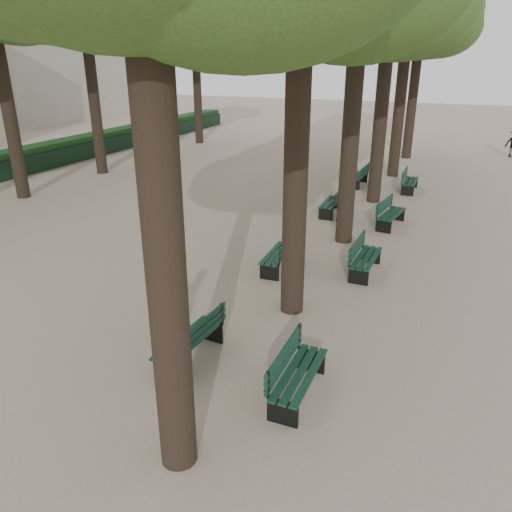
% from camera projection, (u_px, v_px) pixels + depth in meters
% --- Properties ---
extents(ground, '(120.00, 120.00, 0.00)m').
position_uv_depth(ground, '(166.00, 363.00, 9.56)').
color(ground, tan).
rests_on(ground, ground).
extents(tree_central_4, '(6.00, 6.00, 9.95)m').
position_uv_depth(tree_central_4, '(411.00, 1.00, 21.51)').
color(tree_central_4, '#33261C').
rests_on(tree_central_4, ground).
extents(tree_central_5, '(6.00, 6.00, 9.95)m').
position_uv_depth(tree_central_5, '(423.00, 10.00, 25.78)').
color(tree_central_5, '#33261C').
rests_on(tree_central_5, ground).
extents(tree_far_4, '(6.00, 6.00, 10.45)m').
position_uv_depth(tree_far_4, '(147.00, 0.00, 26.21)').
color(tree_far_4, '#33261C').
rests_on(tree_far_4, ground).
extents(tree_far_5, '(6.00, 6.00, 10.45)m').
position_uv_depth(tree_far_5, '(194.00, 8.00, 30.48)').
color(tree_far_5, '#33261C').
rests_on(tree_far_5, ground).
extents(bench_left_0, '(0.69, 1.83, 0.92)m').
position_uv_depth(bench_left_0, '(190.00, 348.00, 9.57)').
color(bench_left_0, black).
rests_on(bench_left_0, ground).
extents(bench_left_1, '(0.67, 1.83, 0.92)m').
position_uv_depth(bench_left_1, '(278.00, 259.00, 13.69)').
color(bench_left_1, black).
rests_on(bench_left_1, ground).
extents(bench_left_2, '(0.62, 1.82, 0.92)m').
position_uv_depth(bench_left_2, '(331.00, 207.00, 18.43)').
color(bench_left_2, black).
rests_on(bench_left_2, ground).
extents(bench_left_3, '(0.60, 1.81, 0.92)m').
position_uv_depth(bench_left_3, '(358.00, 180.00, 22.41)').
color(bench_left_3, black).
rests_on(bench_left_3, ground).
extents(bench_right_0, '(0.58, 1.80, 0.92)m').
position_uv_depth(bench_right_0, '(298.00, 382.00, 8.56)').
color(bench_right_0, black).
rests_on(bench_right_0, ground).
extents(bench_right_1, '(0.60, 1.81, 0.92)m').
position_uv_depth(bench_right_1, '(365.00, 264.00, 13.41)').
color(bench_right_1, black).
rests_on(bench_right_1, ground).
extents(bench_right_2, '(0.81, 1.86, 0.92)m').
position_uv_depth(bench_right_2, '(391.00, 219.00, 17.11)').
color(bench_right_2, black).
rests_on(bench_right_2, ground).
extents(bench_right_3, '(0.59, 1.81, 0.92)m').
position_uv_depth(bench_right_3, '(410.00, 185.00, 21.49)').
color(bench_right_3, black).
rests_on(bench_right_3, ground).
extents(man_with_map, '(0.67, 0.67, 1.54)m').
position_uv_depth(man_with_map, '(171.00, 308.00, 10.01)').
color(man_with_map, black).
rests_on(man_with_map, ground).
extents(pedestrian_a, '(0.61, 0.88, 1.67)m').
position_uv_depth(pedestrian_a, '(292.00, 134.00, 31.70)').
color(pedestrian_a, '#262628').
rests_on(pedestrian_a, ground).
extents(fence, '(0.08, 42.00, 0.90)m').
position_uv_depth(fence, '(25.00, 167.00, 24.20)').
color(fence, black).
rests_on(fence, ground).
extents(hedge, '(1.20, 42.00, 1.20)m').
position_uv_depth(hedge, '(13.00, 162.00, 24.40)').
color(hedge, '#153C18').
rests_on(hedge, ground).
extents(building_far, '(12.00, 16.00, 7.00)m').
position_uv_depth(building_far, '(34.00, 78.00, 45.78)').
color(building_far, '#B7B2A3').
rests_on(building_far, ground).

